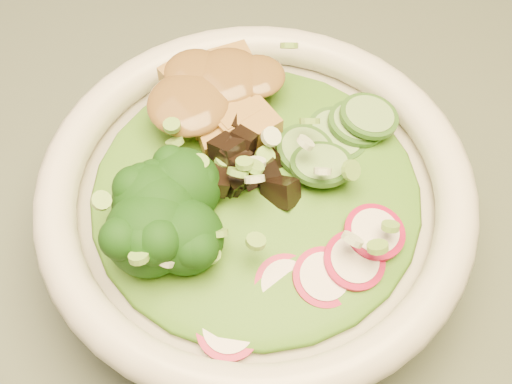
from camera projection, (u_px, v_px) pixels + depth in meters
salad_bowl at (256, 208)px, 0.48m from camera, size 0.29×0.29×0.08m
lettuce_bed at (256, 191)px, 0.47m from camera, size 0.22×0.22×0.03m
broccoli_florets at (163, 225)px, 0.43m from camera, size 0.09×0.08×0.05m
radish_slices at (319, 271)px, 0.43m from camera, size 0.12×0.05×0.02m
cucumber_slices at (348, 138)px, 0.47m from camera, size 0.08×0.08×0.04m
mushroom_heap at (246, 164)px, 0.46m from camera, size 0.08×0.08×0.04m
tofu_cubes at (209, 107)px, 0.49m from camera, size 0.10×0.07×0.04m
peanut_sauce at (208, 94)px, 0.48m from camera, size 0.07×0.06×0.02m
scallion_garnish at (256, 169)px, 0.44m from camera, size 0.21×0.21×0.03m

